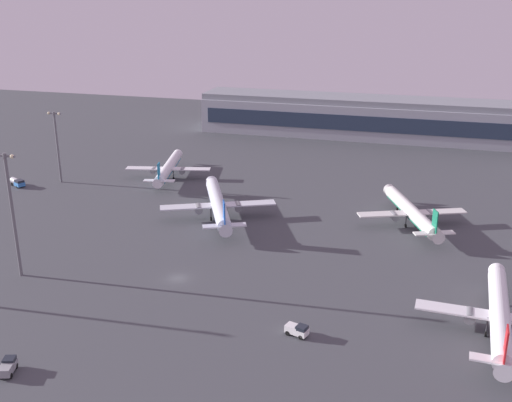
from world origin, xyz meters
TOP-DOWN VIEW (x-y plane):
  - ground_plane at (0.00, 0.00)m, footprint 416.00×416.00m
  - terminal_building at (31.18, 144.48)m, footprint 152.15×22.40m
  - airplane_terminal_side at (64.57, -4.57)m, footprint 29.66×38.12m
  - airplane_taxiway_distant at (-3.65, 37.04)m, footprint 29.93×37.87m
  - airplane_mid_apron at (47.02, 46.10)m, footprint 28.01×35.50m
  - airplane_far_stand at (-31.40, 67.09)m, footprint 27.68×35.32m
  - maintenance_van at (-13.17, -39.31)m, footprint 3.13×4.54m
  - baggage_tractor at (29.72, -15.34)m, footprint 4.53×3.06m
  - fuel_truck at (-73.79, 45.98)m, footprint 6.54×4.84m
  - apron_light_east at (-33.45, -7.99)m, footprint 4.80×0.90m
  - apron_light_west at (-63.00, 53.52)m, footprint 4.80×0.90m

SIDE VIEW (x-z plane):
  - ground_plane at x=0.00m, z-range 0.00..0.00m
  - maintenance_van at x=-13.17m, z-range 0.05..2.30m
  - baggage_tractor at x=29.72m, z-range 0.05..2.30m
  - fuel_truck at x=-73.79m, z-range 0.19..2.54m
  - airplane_far_stand at x=-31.40m, z-range -1.12..8.02m
  - airplane_mid_apron at x=47.02m, z-range -1.16..8.38m
  - airplane_terminal_side at x=64.57m, z-range -1.19..8.58m
  - airplane_taxiway_distant at x=-3.65m, z-range -1.26..9.06m
  - terminal_building at x=31.18m, z-range -0.11..16.29m
  - apron_light_west at x=-63.00m, z-range 1.80..24.75m
  - apron_light_east at x=-33.45m, z-range 1.87..29.43m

